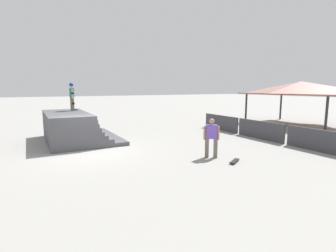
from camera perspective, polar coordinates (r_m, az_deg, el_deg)
ground_plane at (r=12.83m, az=-16.51°, el=-5.44°), size 160.00×160.00×0.00m
quarter_pipe_ramp at (r=15.55m, az=-20.07°, el=-0.47°), size 5.18×3.76×1.62m
skater_on_deck at (r=16.51m, az=-20.22°, el=6.40°), size 0.69×0.24×1.64m
skateboard_on_deck at (r=17.11m, az=-19.54°, el=3.52°), size 0.82×0.21×0.09m
bystander_walking at (r=11.30m, az=9.43°, el=-2.18°), size 0.46×0.63×1.69m
skateboard_on_ground at (r=10.95m, az=14.26°, el=-7.42°), size 0.62×0.82×0.09m
barrier_fence at (r=16.25m, az=19.40°, el=-0.81°), size 10.44×0.12×1.05m
pavilion_shelter at (r=22.98m, az=26.92°, el=7.38°), size 8.15×5.19×3.45m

